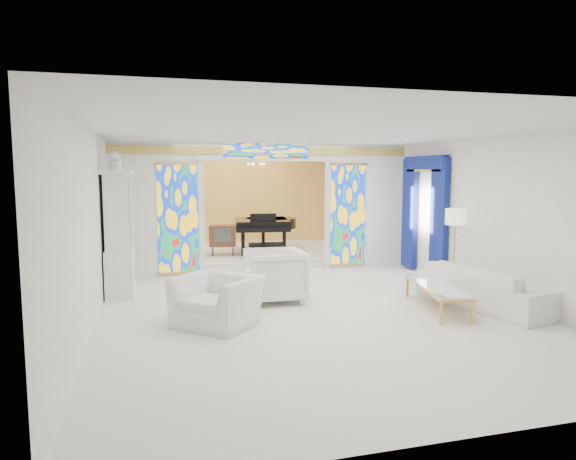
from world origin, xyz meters
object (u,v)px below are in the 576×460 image
object	(u,v)px
china_cabinet	(119,233)
armchair_left	(217,301)
armchair_right	(275,275)
coffee_table	(437,287)
tv_console	(223,236)
grand_piano	(266,224)
sofa	(485,287)

from	to	relation	value
china_cabinet	armchair_left	bearing A→B (deg)	-59.75
china_cabinet	armchair_right	xyz separation A→B (m)	(2.74, -1.44, -0.69)
china_cabinet	armchair_left	xyz separation A→B (m)	(1.53, -2.63, -0.79)
china_cabinet	coffee_table	distance (m)	5.99
coffee_table	tv_console	bearing A→B (deg)	117.31
grand_piano	armchair_right	bearing A→B (deg)	-93.48
armchair_right	tv_console	size ratio (longest dim) A/B	1.33
armchair_left	grand_piano	distance (m)	6.33
grand_piano	sofa	bearing A→B (deg)	-60.21
armchair_right	tv_console	world-z (taller)	tv_console
grand_piano	tv_console	xyz separation A→B (m)	(-1.26, -0.43, -0.22)
armchair_left	tv_console	size ratio (longest dim) A/B	1.48
sofa	armchair_right	bearing A→B (deg)	55.65
tv_console	armchair_right	bearing A→B (deg)	-76.11
sofa	armchair_left	bearing A→B (deg)	75.17
armchair_left	armchair_right	xyz separation A→B (m)	(1.20, 1.19, 0.10)
sofa	china_cabinet	bearing A→B (deg)	52.95
sofa	grand_piano	xyz separation A→B (m)	(-2.51, 6.12, 0.55)
china_cabinet	tv_console	bearing A→B (deg)	50.19
armchair_right	coffee_table	bearing A→B (deg)	65.20
sofa	grand_piano	distance (m)	6.64
armchair_right	china_cabinet	bearing A→B (deg)	-116.05
armchair_left	grand_piano	bearing A→B (deg)	113.71
armchair_left	armchair_right	world-z (taller)	armchair_right
coffee_table	sofa	bearing A→B (deg)	-6.71
armchair_right	coffee_table	size ratio (longest dim) A/B	0.53
armchair_right	sofa	bearing A→B (deg)	69.89
china_cabinet	tv_console	xyz separation A→B (m)	(2.40, 2.88, -0.48)
armchair_right	sofa	distance (m)	3.70
coffee_table	grand_piano	size ratio (longest dim) A/B	0.71
sofa	grand_piano	world-z (taller)	grand_piano
china_cabinet	armchair_right	distance (m)	3.17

